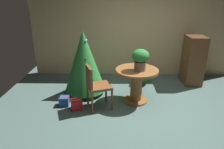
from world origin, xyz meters
name	(u,v)px	position (x,y,z in m)	size (l,w,h in m)	color
ground_plane	(145,111)	(0.00, 0.00, 0.00)	(6.60, 6.60, 0.00)	#4C6660
back_wall_panel	(137,31)	(0.00, 2.20, 1.30)	(6.00, 0.10, 2.60)	tan
round_dining_table	(136,81)	(-0.15, 0.44, 0.49)	(0.92, 0.92, 0.76)	brown
flower_vase	(140,58)	(-0.10, 0.39, 1.02)	(0.36, 0.36, 0.46)	#665B51
wooden_chair_left	(96,85)	(-1.02, 0.13, 0.54)	(0.58, 0.58, 0.94)	brown
holiday_tree	(84,61)	(-1.34, 0.85, 0.81)	(0.97, 0.97, 1.53)	brown
gift_box_red	(77,104)	(-1.42, 0.07, 0.10)	(0.28, 0.28, 0.20)	red
gift_box_blue	(64,101)	(-1.72, 0.22, 0.10)	(0.20, 0.20, 0.20)	#1E569E
wooden_cabinet	(193,60)	(1.43, 1.51, 0.64)	(0.47, 0.62, 1.28)	brown
potted_plant	(144,75)	(0.14, 1.38, 0.26)	(0.38, 0.38, 0.47)	#4C382D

